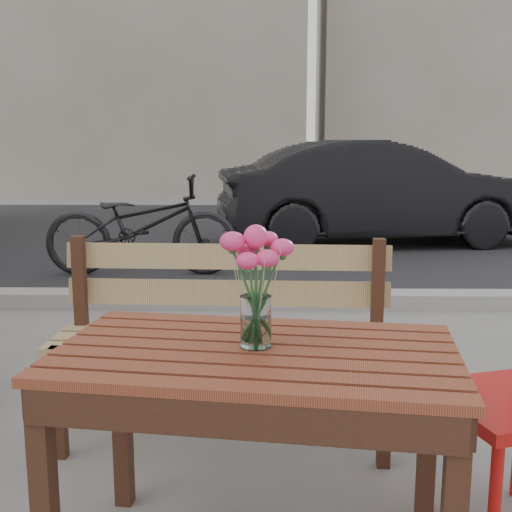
{
  "coord_description": "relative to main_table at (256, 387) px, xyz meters",
  "views": [
    {
      "loc": [
        0.08,
        -1.94,
        1.31
      ],
      "look_at": [
        0.05,
        -0.1,
        0.97
      ],
      "focal_mm": 45.0,
      "sensor_mm": 36.0,
      "label": 1
    }
  ],
  "objects": [
    {
      "name": "bicycle",
      "position": [
        -1.17,
        4.38,
        -0.11
      ],
      "size": [
        1.88,
        0.71,
        0.98
      ],
      "primitive_type": "imported",
      "rotation": [
        0.0,
        0.0,
        1.61
      ],
      "color": "black",
      "rests_on": "ground"
    },
    {
      "name": "main_bench",
      "position": [
        -0.15,
        0.93,
        -0.05
      ],
      "size": [
        1.47,
        0.5,
        0.91
      ],
      "rotation": [
        0.0,
        0.0,
        -0.04
      ],
      "color": "olive",
      "rests_on": "ground"
    },
    {
      "name": "parked_car",
      "position": [
        1.45,
        6.33,
        0.06
      ],
      "size": [
        4.12,
        1.95,
        1.3
      ],
      "primitive_type": "imported",
      "rotation": [
        0.0,
        0.0,
        1.72
      ],
      "color": "black",
      "rests_on": "ground"
    },
    {
      "name": "main_table",
      "position": [
        0.0,
        0.0,
        0.0
      ],
      "size": [
        1.24,
        0.83,
        0.71
      ],
      "rotation": [
        0.0,
        0.0,
        -0.14
      ],
      "color": "#552A16",
      "rests_on": "ground"
    },
    {
      "name": "backdrop_buildings",
      "position": [
        0.11,
        14.56,
        3.01
      ],
      "size": [
        15.5,
        4.0,
        8.0
      ],
      "color": "gray",
      "rests_on": "ground"
    },
    {
      "name": "street",
      "position": [
        -0.06,
        5.23,
        -0.56
      ],
      "size": [
        30.0,
        8.12,
        0.12
      ],
      "color": "black",
      "rests_on": "ground"
    },
    {
      "name": "main_vase",
      "position": [
        -0.0,
        0.02,
        0.34
      ],
      "size": [
        0.19,
        0.19,
        0.36
      ],
      "color": "white",
      "rests_on": "main_table"
    }
  ]
}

